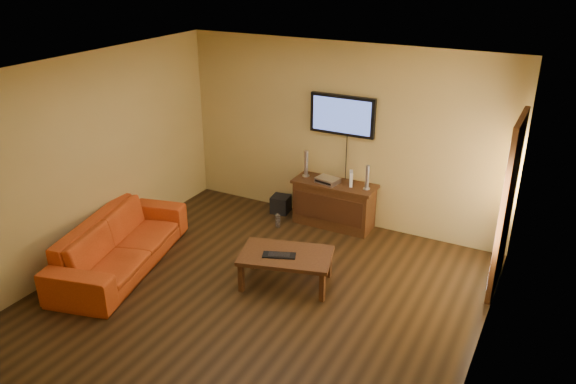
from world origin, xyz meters
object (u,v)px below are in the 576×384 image
Objects in this scene: game_console at (351,178)px; av_receiver at (328,180)px; coffee_table at (286,258)px; sofa at (119,236)px; television at (342,115)px; speaker_right at (367,178)px; keyboard at (279,255)px; speaker_left at (306,165)px; bottle at (278,221)px; subwoofer at (281,204)px; media_console at (334,204)px.

av_receiver is at bearing 167.15° from game_console.
coffee_table is 3.83× the size of av_receiver.
coffee_table is 0.55× the size of sofa.
television reaches higher than av_receiver.
speaker_right is (0.36, 1.78, 0.48)m from coffee_table.
game_console is at bearing -35.62° from television.
television is 0.92m from game_console.
television is 2.72× the size of speaker_right.
keyboard is (0.08, -2.06, -1.23)m from television.
av_receiver is (0.39, -0.08, -0.15)m from speaker_left.
bottle is at bearing 122.55° from coffee_table.
subwoofer reaches higher than bottle.
sofa is 2.89m from speaker_left.
subwoofer is at bearing 118.01° from keyboard.
speaker_right is 1.61× the size of bottle.
game_console is (0.34, 0.06, 0.07)m from av_receiver.
coffee_table is at bearing -85.71° from media_console.
coffee_table is at bearing 58.02° from keyboard.
keyboard is at bearing -73.23° from av_receiver.
speaker_right is at bearing 78.43° from coffee_table.
television is at bearing 90.00° from media_console.
sofa is 10.11× the size of bottle.
media_console is 3.44× the size of speaker_right.
sofa is at bearing -135.89° from speaker_right.
television reaches higher than speaker_right.
speaker_left is at bearing 155.67° from game_console.
coffee_table is 4.61× the size of subwoofer.
bottle is at bearing -134.56° from av_receiver.
coffee_table is 5.59× the size of bottle.
sofa is 2.35m from bottle.
speaker_right is (2.48, 2.40, 0.41)m from sofa.
speaker_left is 0.74m from game_console.
game_console is (0.74, -0.02, -0.08)m from speaker_left.
coffee_table reaches higher than bottle.
coffee_table is 1.59m from bottle.
sofa is at bearing -127.31° from television.
sofa is at bearing -129.52° from media_console.
speaker_right is 1.50m from bottle.
speaker_right is (0.50, 0.00, 0.51)m from media_console.
sofa reaches higher than keyboard.
television is at bearing 17.49° from speaker_left.
coffee_table is at bearing -116.24° from game_console.
bottle is (-0.22, -0.50, -0.77)m from speaker_left.
sofa is 5.61× the size of speaker_left.
keyboard is at bearing -60.58° from bottle.
av_receiver reaches higher than coffee_table.
game_console reaches higher than coffee_table.
television is 0.97m from av_receiver.
keyboard is (-0.42, -1.86, -0.42)m from speaker_right.
bottle is (-0.84, 1.32, -0.27)m from coffee_table.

